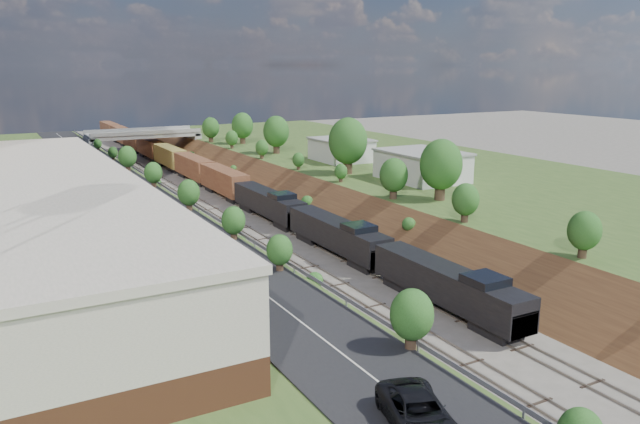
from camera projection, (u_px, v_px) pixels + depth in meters
platform_right at (437, 182)px, 102.65m from camera, size 44.00×180.00×5.00m
embankment_left at (175, 230)px, 82.57m from camera, size 10.00×180.00×10.00m
embankment_right at (320, 212)px, 92.90m from camera, size 10.00×180.00×10.00m
rail_left_track at (234, 222)px, 86.49m from camera, size 1.58×180.00×0.18m
rail_right_track at (268, 218)px, 88.93m from camera, size 1.58×180.00×0.18m
road at (138, 196)px, 79.29m from camera, size 8.00×180.00×0.10m
guardrail at (170, 190)px, 80.94m from camera, size 0.10×171.00×0.70m
commercial_building at (48, 217)px, 53.88m from camera, size 14.30×62.30×7.00m
overpass at (143, 140)px, 139.46m from camera, size 24.50×8.30×7.40m
white_building_near at (422, 167)px, 90.34m from camera, size 9.00×12.00×4.00m
white_building_far at (341, 150)px, 108.91m from camera, size 8.00×10.00×3.60m
tree_right_large at (441, 165)px, 76.51m from camera, size 5.25×5.25×7.61m
tree_left_crest at (311, 262)px, 46.47m from camera, size 2.45×2.45×3.55m
freight_train at (183, 162)px, 123.41m from camera, size 3.06×171.98×4.57m
suv at (419, 414)px, 28.27m from camera, size 4.34×6.39×1.62m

